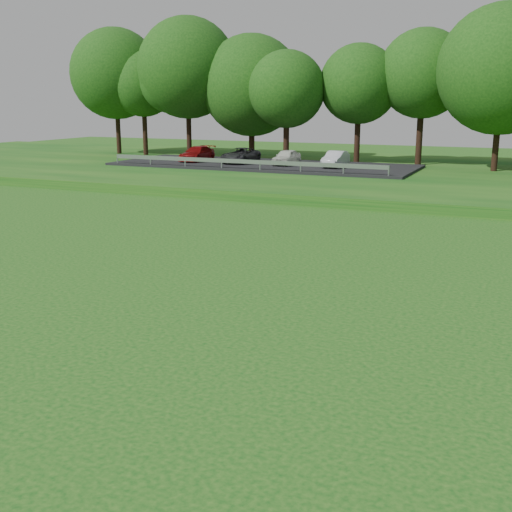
% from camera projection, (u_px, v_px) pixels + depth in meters
% --- Properties ---
extents(parking_lot, '(24.00, 9.00, 1.38)m').
position_uv_depth(parking_lot, '(258.00, 161.00, 51.06)').
color(parking_lot, black).
rests_on(parking_lot, berm).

